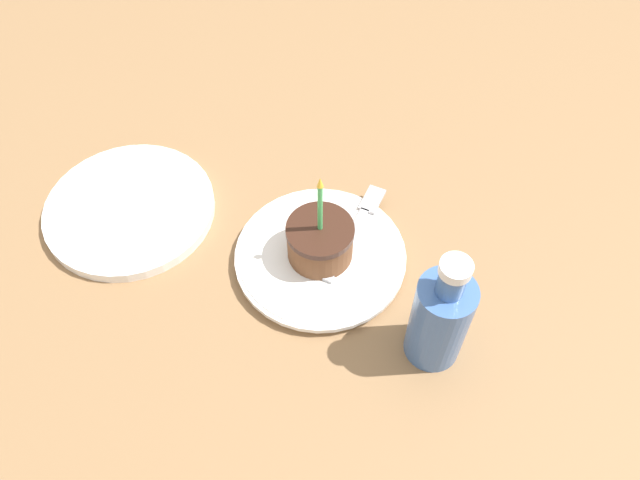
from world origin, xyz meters
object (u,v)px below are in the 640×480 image
object	(u,v)px
plate	(320,256)
side_plate	(130,209)
cake_slice	(320,240)
bottle	(440,318)
fork	(358,226)

from	to	relation	value
plate	side_plate	world-z (taller)	plate
cake_slice	bottle	xyz separation A→B (m)	(-0.08, 0.16, 0.03)
plate	cake_slice	bearing A→B (deg)	62.00
fork	bottle	bearing A→B (deg)	95.95
plate	cake_slice	distance (m)	0.04
plate	side_plate	bearing A→B (deg)	-37.22
cake_slice	bottle	distance (m)	0.18
fork	bottle	size ratio (longest dim) A/B	0.76
fork	plate	bearing A→B (deg)	18.57
cake_slice	side_plate	world-z (taller)	cake_slice
plate	side_plate	distance (m)	0.27
fork	side_plate	distance (m)	0.32
cake_slice	fork	distance (m)	0.07
bottle	side_plate	distance (m)	0.45
plate	cake_slice	world-z (taller)	cake_slice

